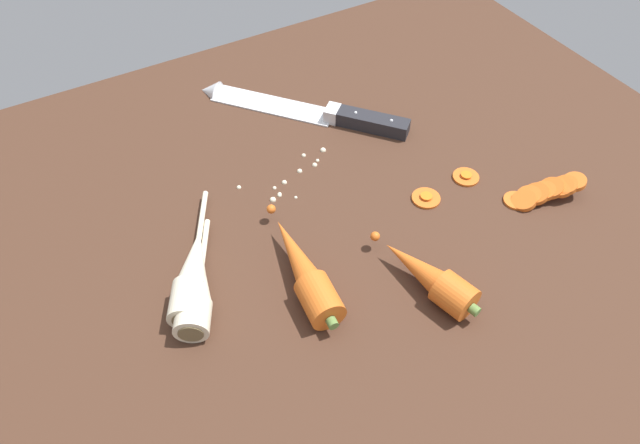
% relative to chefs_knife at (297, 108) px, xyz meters
% --- Properties ---
extents(ground_plane, '(1.20, 0.90, 0.04)m').
position_rel_chefs_knife_xyz_m(ground_plane, '(-0.09, -0.21, -0.03)').
color(ground_plane, '#42281C').
extents(chefs_knife, '(0.25, 0.29, 0.04)m').
position_rel_chefs_knife_xyz_m(chefs_knife, '(0.00, 0.00, 0.00)').
color(chefs_knife, silver).
rests_on(chefs_knife, ground_plane).
extents(whole_carrot, '(0.06, 0.20, 0.04)m').
position_rel_chefs_knife_xyz_m(whole_carrot, '(-0.15, -0.30, 0.01)').
color(whole_carrot, '#D6601E').
rests_on(whole_carrot, ground_plane).
extents(whole_carrot_second, '(0.07, 0.16, 0.04)m').
position_rel_chefs_knife_xyz_m(whole_carrot_second, '(-0.03, -0.38, 0.01)').
color(whole_carrot_second, '#D6601E').
rests_on(whole_carrot_second, ground_plane).
extents(parsnip_front, '(0.12, 0.19, 0.04)m').
position_rel_chefs_knife_xyz_m(parsnip_front, '(-0.26, -0.23, 0.01)').
color(parsnip_front, beige).
rests_on(parsnip_front, ground_plane).
extents(parsnip_mid_left, '(0.10, 0.16, 0.04)m').
position_rel_chefs_knife_xyz_m(parsnip_mid_left, '(-0.27, -0.26, 0.01)').
color(parsnip_mid_left, beige).
rests_on(parsnip_mid_left, ground_plane).
extents(carrot_slice_stack, '(0.11, 0.06, 0.04)m').
position_rel_chefs_knife_xyz_m(carrot_slice_stack, '(0.20, -0.33, 0.01)').
color(carrot_slice_stack, '#D6601E').
rests_on(carrot_slice_stack, ground_plane).
extents(carrot_slice_stray_near, '(0.04, 0.04, 0.01)m').
position_rel_chefs_knife_xyz_m(carrot_slice_stray_near, '(0.06, -0.26, -0.00)').
color(carrot_slice_stray_near, '#D6601E').
rests_on(carrot_slice_stray_near, ground_plane).
extents(carrot_slice_stray_mid, '(0.04, 0.04, 0.01)m').
position_rel_chefs_knife_xyz_m(carrot_slice_stray_mid, '(0.13, -0.25, -0.00)').
color(carrot_slice_stray_mid, '#D6601E').
rests_on(carrot_slice_stray_mid, ground_plane).
extents(mince_crumbs, '(0.15, 0.08, 0.01)m').
position_rel_chefs_knife_xyz_m(mince_crumbs, '(-0.08, -0.13, -0.00)').
color(mince_crumbs, beige).
rests_on(mince_crumbs, ground_plane).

